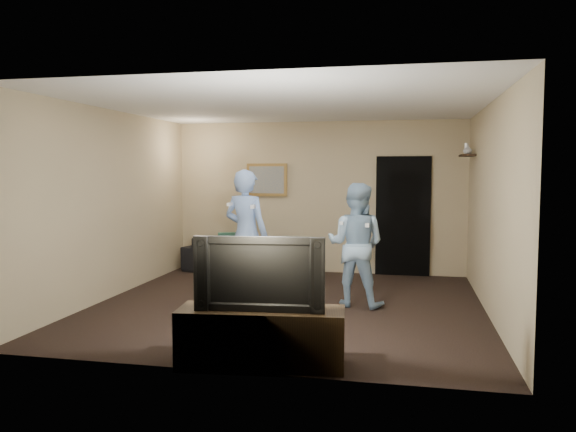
% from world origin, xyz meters
% --- Properties ---
extents(ground, '(5.00, 5.00, 0.00)m').
position_xyz_m(ground, '(0.00, 0.00, 0.00)').
color(ground, black).
rests_on(ground, ground).
extents(ceiling, '(5.00, 5.00, 0.04)m').
position_xyz_m(ceiling, '(0.00, 0.00, 2.60)').
color(ceiling, silver).
rests_on(ceiling, wall_back).
extents(wall_back, '(5.00, 0.04, 2.60)m').
position_xyz_m(wall_back, '(0.00, 2.50, 1.30)').
color(wall_back, tan).
rests_on(wall_back, ground).
extents(wall_front, '(5.00, 0.04, 2.60)m').
position_xyz_m(wall_front, '(0.00, -2.50, 1.30)').
color(wall_front, tan).
rests_on(wall_front, ground).
extents(wall_left, '(0.04, 5.00, 2.60)m').
position_xyz_m(wall_left, '(-2.50, 0.00, 1.30)').
color(wall_left, tan).
rests_on(wall_left, ground).
extents(wall_right, '(0.04, 5.00, 2.60)m').
position_xyz_m(wall_right, '(2.50, 0.00, 1.30)').
color(wall_right, tan).
rests_on(wall_right, ground).
extents(sofa, '(2.25, 1.39, 0.61)m').
position_xyz_m(sofa, '(-1.22, 2.10, 0.31)').
color(sofa, black).
rests_on(sofa, ground).
extents(throw_pillow, '(0.45, 0.28, 0.43)m').
position_xyz_m(throw_pillow, '(-1.45, 2.10, 0.48)').
color(throw_pillow, '#164336').
rests_on(throw_pillow, sofa).
extents(painting_frame, '(0.72, 0.05, 0.57)m').
position_xyz_m(painting_frame, '(-0.90, 2.48, 1.60)').
color(painting_frame, olive).
rests_on(painting_frame, wall_back).
extents(painting_canvas, '(0.62, 0.01, 0.47)m').
position_xyz_m(painting_canvas, '(-0.90, 2.45, 1.60)').
color(painting_canvas, slate).
rests_on(painting_canvas, painting_frame).
extents(doorway, '(0.90, 0.06, 2.00)m').
position_xyz_m(doorway, '(1.45, 2.47, 1.00)').
color(doorway, black).
rests_on(doorway, ground).
extents(light_switch, '(0.08, 0.02, 0.12)m').
position_xyz_m(light_switch, '(0.85, 2.48, 1.30)').
color(light_switch, silver).
rests_on(light_switch, wall_back).
extents(wall_shelf, '(0.20, 0.60, 0.03)m').
position_xyz_m(wall_shelf, '(2.39, 1.80, 1.99)').
color(wall_shelf, black).
rests_on(wall_shelf, wall_right).
extents(shelf_vase, '(0.16, 0.16, 0.14)m').
position_xyz_m(shelf_vase, '(2.39, 1.74, 2.08)').
color(shelf_vase, '#BCBCC1').
rests_on(shelf_vase, wall_shelf).
extents(shelf_figurine, '(0.06, 0.06, 0.18)m').
position_xyz_m(shelf_figurine, '(2.39, 1.96, 2.09)').
color(shelf_figurine, silver).
rests_on(shelf_figurine, wall_shelf).
extents(tv_console, '(1.55, 0.63, 0.54)m').
position_xyz_m(tv_console, '(0.23, -2.27, 0.25)').
color(tv_console, black).
rests_on(tv_console, ground).
extents(television, '(1.17, 0.27, 0.67)m').
position_xyz_m(television, '(0.23, -2.27, 0.85)').
color(television, black).
rests_on(television, tv_console).
extents(wii_player_left, '(0.74, 0.58, 1.78)m').
position_xyz_m(wii_player_left, '(-0.64, 0.26, 0.89)').
color(wii_player_left, '#7795CE').
rests_on(wii_player_left, ground).
extents(wii_player_right, '(0.88, 0.75, 1.60)m').
position_xyz_m(wii_player_right, '(0.87, 0.17, 0.80)').
color(wii_player_right, '#87A7C5').
rests_on(wii_player_right, ground).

